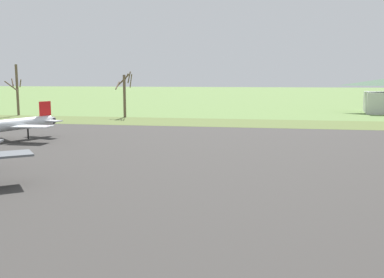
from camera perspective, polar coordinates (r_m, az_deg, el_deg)
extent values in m
cube|color=#383533|center=(28.76, -8.02, -5.50)|extent=(83.64, 63.75, 0.05)
cube|color=#586834|center=(65.35, 2.47, 2.16)|extent=(143.64, 12.00, 0.06)
cylinder|color=silver|center=(49.43, -22.80, 1.69)|extent=(4.93, 10.59, 1.25)
cylinder|color=black|center=(52.98, -17.89, 2.31)|extent=(1.06, 0.95, 0.87)
cube|color=silver|center=(52.07, -23.58, 1.83)|extent=(4.24, 4.08, 0.12)
cube|color=silver|center=(48.06, -20.04, 1.55)|extent=(3.84, 2.13, 0.12)
cube|color=red|center=(52.35, -18.61, 3.79)|extent=(0.68, 1.51, 1.62)
cube|color=silver|center=(53.35, -19.44, 2.38)|extent=(2.22, 1.77, 0.12)
cube|color=silver|center=(51.51, -17.69, 2.27)|extent=(2.22, 1.77, 0.12)
cylinder|color=black|center=(51.01, -20.59, 0.61)|extent=(0.17, 0.17, 1.17)
cylinder|color=brown|center=(83.26, -21.82, 5.94)|extent=(0.44, 0.44, 8.99)
cylinder|color=brown|center=(83.35, -21.47, 6.77)|extent=(1.02, 1.09, 1.43)
cylinder|color=brown|center=(82.24, -22.51, 6.40)|extent=(2.86, 0.75, 1.80)
cylinder|color=brown|center=(83.15, -22.36, 6.84)|extent=(1.18, 1.36, 1.43)
cylinder|color=brown|center=(74.41, -8.79, 5.52)|extent=(0.46, 0.46, 7.14)
cylinder|color=brown|center=(75.34, -8.95, 7.61)|extent=(2.05, 1.22, 2.11)
cylinder|color=brown|center=(74.64, -9.69, 6.88)|extent=(0.43, 2.42, 1.34)
cylinder|color=brown|center=(74.70, -8.60, 7.90)|extent=(1.09, 0.58, 1.53)
cylinder|color=brown|center=(74.54, -8.19, 7.96)|extent=(1.17, 1.67, 1.96)
cylinder|color=brown|center=(74.49, -7.98, 7.51)|extent=(1.20, 2.19, 2.33)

